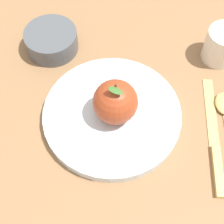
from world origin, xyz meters
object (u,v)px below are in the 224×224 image
Objects in this scene: dinner_plate at (112,115)px; cup at (223,44)px; apple at (115,102)px; side_bowl at (51,39)px; knife at (215,144)px.

cup is (-0.15, 0.21, 0.03)m from dinner_plate.
apple is (0.00, 0.01, 0.05)m from dinner_plate.
side_bowl is at bearing -92.48° from cup.
side_bowl is 0.37m from knife.
dinner_plate is 0.05m from apple.
cup is (-0.15, 0.20, -0.02)m from apple.
side_bowl reaches higher than knife.
dinner_plate is 2.34× the size of side_bowl.
knife is at bearing 55.16° from side_bowl.
apple reaches higher than knife.
apple is at bearing 65.02° from dinner_plate.
side_bowl is 1.53× the size of cup.
dinner_plate is 0.20m from side_bowl.
side_bowl reaches higher than dinner_plate.
side_bowl is 0.45× the size of knife.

